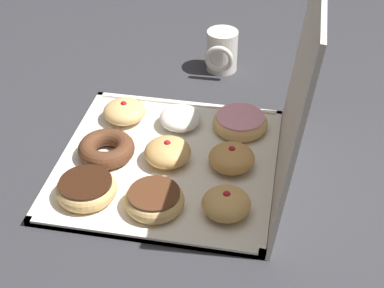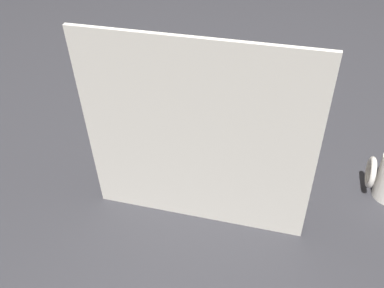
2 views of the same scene
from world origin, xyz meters
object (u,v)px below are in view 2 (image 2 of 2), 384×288
Objects in this scene: jelly_filled_donut_0 at (275,125)px; chocolate_frosted_donut_2 at (183,113)px; jelly_filled_donut_4 at (220,145)px; jelly_filled_donut_8 at (154,169)px; donut_box at (219,153)px; pink_frosted_donut_6 at (268,189)px; powdered_filled_donut_3 at (270,152)px; jelly_filled_donut_7 at (210,177)px; chocolate_cake_ring_donut_1 at (227,119)px; chocolate_frosted_donut_5 at (167,139)px.

jelly_filled_donut_0 is 0.81× the size of chocolate_frosted_donut_2.
jelly_filled_donut_4 is (0.12, 0.13, 0.00)m from jelly_filled_donut_0.
jelly_filled_donut_8 is (0.25, 0.26, 0.00)m from jelly_filled_donut_0.
donut_box is 3.64× the size of pink_frosted_donut_6.
pink_frosted_donut_6 is 0.26m from jelly_filled_donut_8.
pink_frosted_donut_6 is (-0.01, 0.25, -0.00)m from jelly_filled_donut_0.
jelly_filled_donut_7 is at bearing 48.12° from powdered_filled_donut_3.
jelly_filled_donut_0 is at bearing 179.87° from chocolate_cake_ring_donut_1.
jelly_filled_donut_7 is at bearing 92.54° from donut_box.
jelly_filled_donut_4 reaches higher than powdered_filled_donut_3.
chocolate_frosted_donut_5 is (0.13, 0.13, 0.00)m from chocolate_cake_ring_donut_1.
pink_frosted_donut_6 is (-0.01, 0.13, -0.00)m from powdered_filled_donut_3.
powdered_filled_donut_3 is at bearing 137.27° from chocolate_cake_ring_donut_1.
pink_frosted_donut_6 reaches higher than donut_box.
jelly_filled_donut_8 is at bearing 3.50° from jelly_filled_donut_7.
donut_box is at bearing 135.76° from chocolate_frosted_donut_2.
powdered_filled_donut_3 is 0.96× the size of jelly_filled_donut_4.
powdered_filled_donut_3 reaches higher than chocolate_frosted_donut_2.
chocolate_frosted_donut_2 is 0.18m from jelly_filled_donut_4.
chocolate_frosted_donut_2 is 0.28m from powdered_filled_donut_3.
donut_box is 0.18m from jelly_filled_donut_8.
jelly_filled_donut_7 is at bearing -0.67° from pink_frosted_donut_6.
jelly_filled_donut_4 reaches higher than jelly_filled_donut_0.
jelly_filled_donut_4 reaches higher than pink_frosted_donut_6.
jelly_filled_donut_4 is (-0.01, 0.13, 0.01)m from chocolate_cake_ring_donut_1.
chocolate_frosted_donut_5 is (0.13, 0.01, 0.02)m from donut_box.
donut_box is 0.18m from chocolate_frosted_donut_2.
pink_frosted_donut_6 is 1.29× the size of jelly_filled_donut_7.
chocolate_frosted_donut_5 is 0.29m from pink_frosted_donut_6.
jelly_filled_donut_7 reaches higher than chocolate_frosted_donut_5.
jelly_filled_donut_4 is (-0.00, 0.00, 0.03)m from donut_box.
chocolate_frosted_donut_2 is 1.25× the size of jelly_filled_donut_7.
jelly_filled_donut_0 is 0.18m from jelly_filled_donut_4.
chocolate_frosted_donut_2 is at bearing -0.05° from chocolate_cake_ring_donut_1.
pink_frosted_donut_6 is (-0.14, 0.25, -0.00)m from chocolate_cake_ring_donut_1.
jelly_filled_donut_4 is at bearing -43.46° from pink_frosted_donut_6.
donut_box is 4.62× the size of jelly_filled_donut_0.
powdered_filled_donut_3 reaches higher than donut_box.
powdered_filled_donut_3 is 0.82× the size of chocolate_frosted_donut_5.
jelly_filled_donut_4 is at bearing -134.17° from jelly_filled_donut_8.
powdered_filled_donut_3 is at bearing -85.29° from pink_frosted_donut_6.
jelly_filled_donut_0 is 0.79× the size of pink_frosted_donut_6.
chocolate_frosted_donut_5 is (0.01, 0.13, -0.00)m from chocolate_frosted_donut_2.
chocolate_frosted_donut_2 is at bearing -89.04° from jelly_filled_donut_8.
jelly_filled_donut_0 is 0.28m from jelly_filled_donut_7.
chocolate_frosted_donut_2 is at bearing -92.30° from chocolate_frosted_donut_5.
jelly_filled_donut_0 is 1.03× the size of powdered_filled_donut_3.
jelly_filled_donut_8 is (0.13, 0.01, 0.00)m from jelly_filled_donut_7.
chocolate_frosted_donut_5 is (0.26, 0.01, -0.00)m from powdered_filled_donut_3.
pink_frosted_donut_6 is (-0.13, 0.13, 0.02)m from donut_box.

